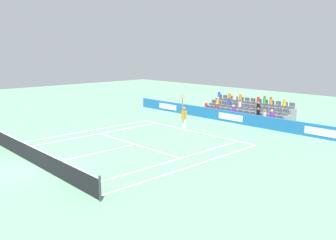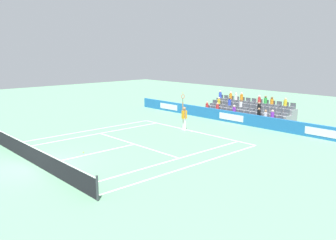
% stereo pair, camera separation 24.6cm
% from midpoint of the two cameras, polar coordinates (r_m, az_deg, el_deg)
% --- Properties ---
extents(ground_plane, '(80.00, 80.00, 0.00)m').
position_cam_midpoint_polar(ground_plane, '(19.72, -20.67, -7.05)').
color(ground_plane, '#669E77').
extents(line_baseline, '(10.97, 0.10, 0.01)m').
position_cam_midpoint_polar(line_baseline, '(26.40, 3.76, -1.80)').
color(line_baseline, white).
rests_on(line_baseline, ground).
extents(line_service, '(8.23, 0.10, 0.01)m').
position_cam_midpoint_polar(line_service, '(22.79, -5.70, -3.93)').
color(line_service, white).
rests_on(line_service, ground).
extents(line_centre_service, '(0.10, 6.40, 0.01)m').
position_cam_midpoint_polar(line_centre_service, '(21.07, -12.62, -5.42)').
color(line_centre_service, white).
rests_on(line_centre_service, ground).
extents(line_singles_sideline_left, '(0.10, 11.89, 0.01)m').
position_cam_midpoint_polar(line_singles_sideline_left, '(25.85, -12.11, -2.31)').
color(line_singles_sideline_left, white).
rests_on(line_singles_sideline_left, ground).
extents(line_singles_sideline_right, '(0.10, 11.89, 0.01)m').
position_cam_midpoint_polar(line_singles_sideline_right, '(19.51, 0.70, -6.48)').
color(line_singles_sideline_right, white).
rests_on(line_singles_sideline_right, ground).
extents(line_doubles_sideline_left, '(0.10, 11.89, 0.01)m').
position_cam_midpoint_polar(line_doubles_sideline_left, '(27.00, -13.62, -1.80)').
color(line_doubles_sideline_left, white).
rests_on(line_doubles_sideline_left, ground).
extents(line_doubles_sideline_right, '(0.10, 11.89, 0.01)m').
position_cam_midpoint_polar(line_doubles_sideline_right, '(18.60, 3.66, -7.40)').
color(line_doubles_sideline_right, white).
rests_on(line_doubles_sideline_right, ground).
extents(line_centre_mark, '(0.10, 0.20, 0.01)m').
position_cam_midpoint_polar(line_centre_mark, '(26.32, 3.61, -1.84)').
color(line_centre_mark, white).
rests_on(line_centre_mark, ground).
extents(sponsor_barrier, '(22.96, 0.22, 0.94)m').
position_cam_midpoint_polar(sponsor_barrier, '(29.88, 9.97, 0.50)').
color(sponsor_barrier, '#1E66AD').
rests_on(sponsor_barrier, ground).
extents(tennis_net, '(11.97, 0.10, 1.07)m').
position_cam_midpoint_polar(tennis_net, '(19.58, -20.77, -5.68)').
color(tennis_net, '#33383D').
rests_on(tennis_net, ground).
extents(tennis_player, '(0.51, 0.41, 2.85)m').
position_cam_midpoint_polar(tennis_player, '(26.52, 2.34, 0.46)').
color(tennis_player, white).
rests_on(tennis_player, ground).
extents(stadium_stand, '(8.06, 2.85, 2.19)m').
position_cam_midpoint_polar(stadium_stand, '(31.73, 12.46, 1.19)').
color(stadium_stand, gray).
rests_on(stadium_stand, ground).
extents(loose_tennis_ball, '(0.07, 0.07, 0.07)m').
position_cam_midpoint_polar(loose_tennis_ball, '(21.37, -13.80, -5.15)').
color(loose_tennis_ball, '#D1E533').
rests_on(loose_tennis_ball, ground).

